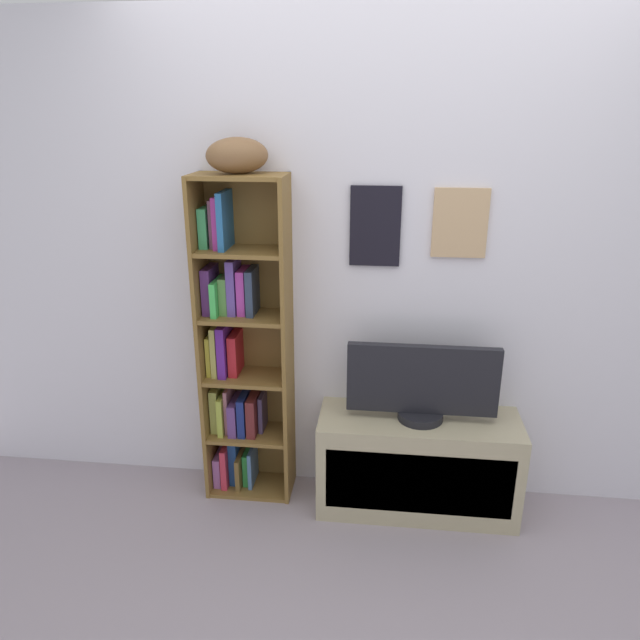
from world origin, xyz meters
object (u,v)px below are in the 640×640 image
object	(u,v)px
tv_stand	(417,463)
bookshelf	(239,353)
television	(422,384)
football	(237,156)

from	to	relation	value
tv_stand	bookshelf	bearing A→B (deg)	174.66
tv_stand	television	xyz separation A→B (m)	(0.00, 0.00, 0.44)
football	tv_stand	world-z (taller)	football
football	television	xyz separation A→B (m)	(0.87, -0.06, -1.05)
bookshelf	tv_stand	world-z (taller)	bookshelf
football	television	distance (m)	1.36
bookshelf	television	bearing A→B (deg)	-5.26
bookshelf	television	distance (m)	0.92
bookshelf	television	world-z (taller)	bookshelf
bookshelf	football	size ratio (longest dim) A/B	5.93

